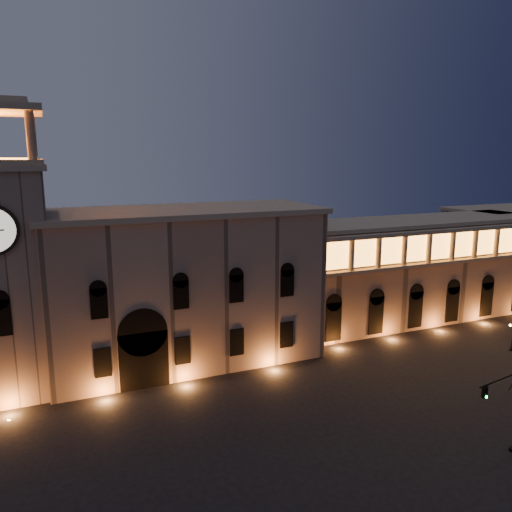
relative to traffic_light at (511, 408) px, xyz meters
name	(u,v)px	position (x,y,z in m)	size (l,w,h in m)	color
ground	(284,455)	(-16.32, 6.75, -4.05)	(160.00, 160.00, 0.00)	black
government_building	(185,286)	(-18.39, 28.68, 4.72)	(30.80, 12.80, 17.60)	#91755F
clock_tower	(0,270)	(-36.82, 27.73, 8.45)	(9.80, 9.80, 32.40)	#91755F
colonnade_wing	(412,269)	(15.68, 30.67, 3.28)	(40.60, 11.50, 14.50)	#8B6F59
secondary_building	(508,251)	(41.68, 36.75, 2.95)	(20.00, 12.00, 14.00)	#8B6F59
traffic_light	(511,408)	(0.00, 0.00, 0.00)	(5.56, 1.31, 7.72)	black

